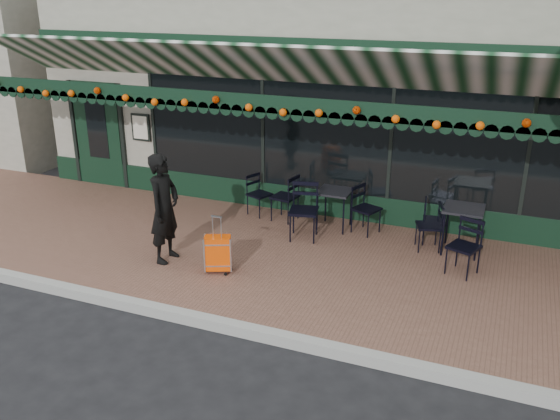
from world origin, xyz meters
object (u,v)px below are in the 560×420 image
at_px(woman, 164,208).
at_px(cafe_table_b, 335,194).
at_px(suitcase, 218,254).
at_px(chair_solo, 259,195).
at_px(chair_b_front, 304,212).
at_px(chair_a_front, 464,248).
at_px(chair_b_left, 285,197).
at_px(cafe_table_a, 464,212).
at_px(chair_b_right, 366,210).
at_px(chair_a_left, 429,226).
at_px(chair_a_right, 434,221).

relative_size(woman, cafe_table_b, 2.44).
distance_m(suitcase, chair_solo, 2.46).
relative_size(suitcase, cafe_table_b, 1.27).
relative_size(woman, chair_b_front, 1.76).
relative_size(suitcase, chair_b_front, 0.92).
distance_m(chair_a_front, chair_b_left, 3.41).
height_order(cafe_table_a, chair_solo, chair_solo).
bearing_deg(suitcase, woman, 151.31).
height_order(cafe_table_b, chair_b_left, chair_b_left).
bearing_deg(chair_a_front, cafe_table_b, 176.67).
xyz_separation_m(chair_b_left, chair_b_front, (0.61, -0.68, 0.05)).
bearing_deg(chair_a_front, woman, -143.85).
relative_size(cafe_table_b, chair_b_right, 0.83).
xyz_separation_m(cafe_table_a, chair_a_left, (-0.51, -0.09, -0.29)).
relative_size(chair_a_front, chair_b_right, 1.00).
relative_size(suitcase, chair_solo, 1.15).
relative_size(suitcase, chair_a_right, 1.15).
xyz_separation_m(chair_a_front, chair_b_front, (-2.64, 0.36, 0.06)).
bearing_deg(chair_a_right, chair_a_front, -158.76).
height_order(chair_b_front, chair_solo, chair_b_front).
bearing_deg(chair_a_right, woman, 112.28).
xyz_separation_m(cafe_table_b, chair_a_left, (1.68, -0.31, -0.23)).
xyz_separation_m(chair_b_left, chair_solo, (-0.54, 0.08, -0.05)).
bearing_deg(chair_b_front, chair_b_left, 119.30).
xyz_separation_m(woman, chair_a_right, (3.77, 2.22, -0.47)).
bearing_deg(chair_b_right, chair_a_front, -99.05).
height_order(chair_b_right, chair_solo, chair_b_right).
height_order(suitcase, chair_solo, suitcase).
xyz_separation_m(woman, chair_solo, (0.54, 2.34, -0.47)).
xyz_separation_m(suitcase, chair_a_left, (2.78, 2.01, 0.10)).
distance_m(cafe_table_b, chair_solo, 1.52).
bearing_deg(chair_a_left, chair_a_right, 152.46).
distance_m(woman, chair_b_left, 2.54).
bearing_deg(chair_solo, chair_b_front, -101.99).
xyz_separation_m(woman, chair_a_front, (4.34, 1.22, -0.43)).
bearing_deg(chair_b_front, suitcase, -127.09).
bearing_deg(chair_a_front, chair_a_right, 139.95).
height_order(chair_a_right, chair_b_front, chair_b_front).
distance_m(suitcase, chair_b_front, 1.84).
height_order(cafe_table_a, chair_b_front, chair_b_front).
height_order(chair_b_right, chair_b_front, chair_b_front).
distance_m(chair_a_left, chair_a_right, 0.30).
height_order(cafe_table_b, chair_a_right, chair_a_right).
xyz_separation_m(suitcase, chair_b_right, (1.67, 2.32, 0.13)).
xyz_separation_m(cafe_table_b, chair_a_front, (2.30, -1.01, -0.21)).
distance_m(chair_a_right, chair_a_front, 1.15).
bearing_deg(suitcase, chair_a_left, 12.29).
xyz_separation_m(suitcase, cafe_table_b, (1.09, 2.32, 0.33)).
height_order(chair_a_front, chair_b_front, chair_b_front).
xyz_separation_m(woman, chair_b_left, (1.08, 2.26, -0.42)).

